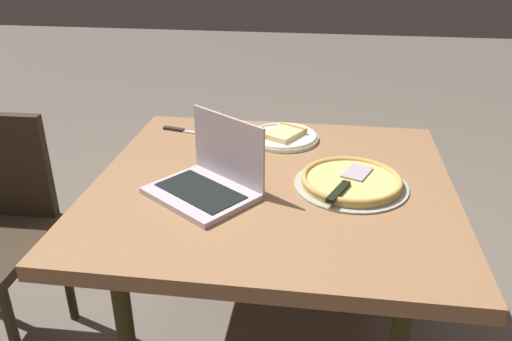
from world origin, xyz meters
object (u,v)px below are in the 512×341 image
dining_table (272,199)px  table_knife (183,131)px  laptop (209,179)px  pizza_plate (284,136)px  pizza_tray (351,181)px

dining_table → table_knife: (0.39, -0.37, 0.07)m
dining_table → laptop: bearing=29.5°
dining_table → pizza_plate: bearing=-90.8°
laptop → dining_table: bearing=-150.5°
pizza_plate → pizza_tray: 0.41m
pizza_tray → table_knife: bearing=-30.5°
table_knife → pizza_plate: bearing=176.0°
pizza_tray → table_knife: (0.62, -0.37, -0.01)m
dining_table → laptop: 0.23m
dining_table → pizza_tray: bearing=179.6°
pizza_tray → laptop: bearing=13.3°
pizza_tray → table_knife: size_ratio=1.69×
table_knife → dining_table: bearing=136.5°
dining_table → laptop: (0.18, 0.10, 0.11)m
dining_table → pizza_tray: 0.25m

